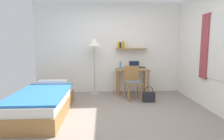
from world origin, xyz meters
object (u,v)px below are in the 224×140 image
at_px(desk, 132,74).
at_px(book_stack, 142,68).
at_px(desk_chair, 133,81).
at_px(handbag, 149,97).
at_px(standing_lamp, 94,45).
at_px(bed, 43,102).
at_px(laptop, 134,67).
at_px(water_bottle, 120,65).

height_order(desk, book_stack, book_stack).
relative_size(desk_chair, handbag, 2.17).
bearing_deg(standing_lamp, desk, -0.41).
bearing_deg(desk_chair, desk, 82.31).
xyz_separation_m(bed, standing_lamp, (0.98, 1.46, 1.13)).
xyz_separation_m(desk, laptop, (0.07, 0.09, 0.20)).
xyz_separation_m(laptop, handbag, (0.21, -0.87, -0.64)).
bearing_deg(book_stack, laptop, 159.86).
relative_size(standing_lamp, book_stack, 6.81).
xyz_separation_m(book_stack, handbag, (-0.00, -0.79, -0.61)).
bearing_deg(handbag, laptop, 103.79).
distance_m(standing_lamp, laptop, 1.28).
bearing_deg(handbag, desk_chair, 141.15).
bearing_deg(standing_lamp, laptop, 4.01).
bearing_deg(laptop, water_bottle, -172.94).
bearing_deg(water_bottle, handbag, -53.12).
relative_size(bed, handbag, 5.19).
xyz_separation_m(bed, laptop, (2.11, 1.54, 0.53)).
relative_size(laptop, handbag, 0.83).
bearing_deg(desk_chair, laptop, 76.70).
relative_size(desk, standing_lamp, 0.57).
relative_size(desk, handbag, 2.31).
bearing_deg(water_bottle, bed, -138.78).
relative_size(desk, desk_chair, 1.07).
xyz_separation_m(desk, book_stack, (0.29, 0.01, 0.17)).
bearing_deg(book_stack, bed, -147.76).
bearing_deg(bed, laptop, 36.21).
height_order(bed, water_bottle, water_bottle).
xyz_separation_m(desk_chair, laptop, (0.14, 0.59, 0.30)).
bearing_deg(desk, standing_lamp, 179.59).
xyz_separation_m(standing_lamp, book_stack, (1.34, 0.00, -0.63)).
distance_m(standing_lamp, book_stack, 1.48).
height_order(standing_lamp, water_bottle, standing_lamp).
bearing_deg(desk_chair, bed, -154.12).
height_order(water_bottle, handbag, water_bottle).
bearing_deg(desk_chair, standing_lamp, 152.82).
relative_size(standing_lamp, laptop, 4.87).
bearing_deg(water_bottle, standing_lamp, -177.69).
bearing_deg(standing_lamp, book_stack, 0.03).
distance_m(water_bottle, handbag, 1.24).
relative_size(desk_chair, laptop, 2.60).
height_order(desk_chair, laptop, laptop).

